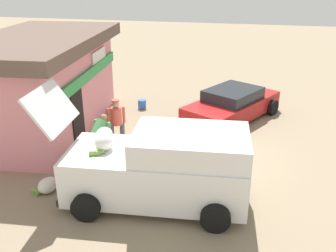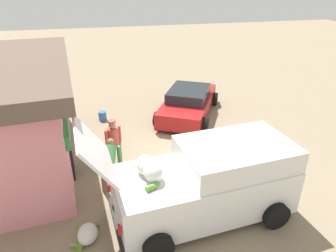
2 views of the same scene
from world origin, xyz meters
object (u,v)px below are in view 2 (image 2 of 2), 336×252
customer_bending (110,162)px  paint_bucket (102,116)px  parked_sedan (188,102)px  vendor_standing (114,141)px  storefront_bar (8,114)px  delivery_van (208,181)px  unloaded_banana_pile (87,234)px

customer_bending → paint_bucket: (4.72, 0.04, -0.68)m
parked_sedan → vendor_standing: (-3.31, 3.47, 0.35)m
customer_bending → paint_bucket: size_ratio=3.81×
paint_bucket → parked_sedan: bearing=-95.3°
storefront_bar → delivery_van: bearing=-125.3°
parked_sedan → unloaded_banana_pile: bearing=144.8°
storefront_bar → vendor_standing: (-0.98, -3.03, -0.80)m
storefront_bar → customer_bending: size_ratio=5.20×
storefront_bar → customer_bending: 3.60m
vendor_standing → unloaded_banana_pile: bearing=162.6°
storefront_bar → unloaded_banana_pile: 4.68m
delivery_van → unloaded_banana_pile: bearing=94.6°
paint_bucket → unloaded_banana_pile: bearing=174.1°
delivery_van → paint_bucket: (6.31, 2.33, -0.77)m
vendor_standing → paint_bucket: (3.65, 0.23, -0.74)m
vendor_standing → unloaded_banana_pile: size_ratio=2.06×
customer_bending → unloaded_banana_pile: customer_bending is taller
paint_bucket → storefront_bar: bearing=133.7°
parked_sedan → vendor_standing: vendor_standing is taller
vendor_standing → unloaded_banana_pile: vendor_standing is taller
delivery_van → paint_bucket: size_ratio=13.74×
customer_bending → paint_bucket: customer_bending is taller
customer_bending → delivery_van: bearing=-124.7°
storefront_bar → customer_bending: storefront_bar is taller
delivery_van → paint_bucket: 6.77m
customer_bending → unloaded_banana_pile: 2.08m
customer_bending → unloaded_banana_pile: size_ratio=1.80×
storefront_bar → paint_bucket: bearing=-46.3°
vendor_standing → storefront_bar: bearing=72.2°
unloaded_banana_pile → parked_sedan: bearing=-35.2°
vendor_standing → paint_bucket: 3.74m
delivery_van → vendor_standing: (2.65, 2.10, -0.03)m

